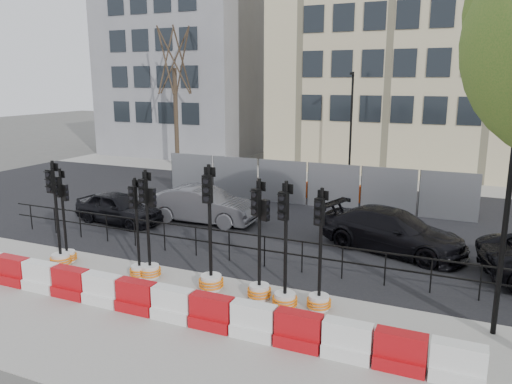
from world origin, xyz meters
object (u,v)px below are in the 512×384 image
at_px(traffic_signal_a, 59,245).
at_px(car_c, 393,231).
at_px(traffic_signal_d, 149,253).
at_px(traffic_signal_h, 319,286).
at_px(lamp_post_near, 509,195).
at_px(car_a, 119,208).

bearing_deg(traffic_signal_a, car_c, 34.48).
relative_size(traffic_signal_d, traffic_signal_h, 1.02).
relative_size(lamp_post_near, car_a, 1.55).
bearing_deg(traffic_signal_h, lamp_post_near, 16.14).
xyz_separation_m(traffic_signal_a, traffic_signal_d, (3.06, 0.33, 0.08)).
height_order(traffic_signal_d, car_c, traffic_signal_d).
distance_m(lamp_post_near, traffic_signal_a, 12.34).
xyz_separation_m(traffic_signal_a, traffic_signal_h, (8.10, 0.33, -0.04)).
bearing_deg(car_a, traffic_signal_d, -127.23).
xyz_separation_m(lamp_post_near, traffic_signal_h, (-3.95, -0.39, -2.58)).
relative_size(traffic_signal_d, car_c, 0.61).
distance_m(traffic_signal_d, car_c, 7.93).
bearing_deg(car_a, traffic_signal_a, -156.85).
bearing_deg(traffic_signal_d, car_c, 43.93).
bearing_deg(lamp_post_near, car_a, 164.21).
distance_m(lamp_post_near, car_c, 6.16).
bearing_deg(traffic_signal_a, traffic_signal_h, 5.67).
bearing_deg(traffic_signal_a, lamp_post_near, 6.76).
bearing_deg(traffic_signal_h, traffic_signal_d, -169.50).
distance_m(traffic_signal_d, traffic_signal_h, 5.04).
height_order(traffic_signal_h, car_c, traffic_signal_h).
bearing_deg(car_c, traffic_signal_a, 137.93).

